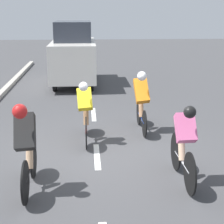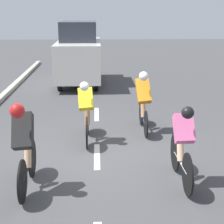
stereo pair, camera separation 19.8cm
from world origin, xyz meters
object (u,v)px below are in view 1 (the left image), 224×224
(cyclist_pink, at_px, (184,142))
(support_car, at_px, (74,54))
(cyclist_yellow, at_px, (85,111))
(cyclist_black, at_px, (26,145))
(cyclist_orange, at_px, (141,99))

(cyclist_pink, relative_size, support_car, 0.41)
(cyclist_yellow, xyz_separation_m, support_car, (0.45, -6.92, 0.47))
(cyclist_yellow, bearing_deg, cyclist_pink, 127.63)
(cyclist_black, bearing_deg, support_car, -93.09)
(cyclist_black, height_order, support_car, support_car)
(cyclist_pink, height_order, cyclist_orange, cyclist_orange)
(cyclist_yellow, height_order, cyclist_orange, cyclist_orange)
(cyclist_yellow, relative_size, support_car, 0.41)
(cyclist_black, bearing_deg, cyclist_orange, -127.45)
(cyclist_pink, relative_size, cyclist_orange, 1.04)
(cyclist_yellow, distance_m, cyclist_pink, 2.78)
(cyclist_black, relative_size, support_car, 0.40)
(cyclist_black, height_order, cyclist_pink, cyclist_black)
(cyclist_black, relative_size, cyclist_orange, 1.01)
(cyclist_black, height_order, cyclist_yellow, cyclist_black)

